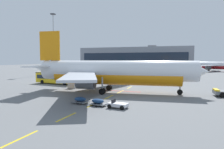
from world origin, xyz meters
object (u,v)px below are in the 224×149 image
(baggage_train, at_px, (98,102))
(apron_light_mast_near, at_px, (53,37))
(apron_shuttle_bus, at_px, (56,77))
(airliner_mid_left, at_px, (70,66))
(airliner_far_center, at_px, (205,65))
(uld_cargo_container, at_px, (73,85))
(catering_truck, at_px, (69,74))
(airliner_foreground, at_px, (113,72))

(baggage_train, xyz_separation_m, apron_light_mast_near, (-45.89, 53.19, 15.97))
(apron_shuttle_bus, bearing_deg, airliner_mid_left, 117.67)
(airliner_far_center, relative_size, baggage_train, 3.23)
(airliner_mid_left, bearing_deg, uld_cargo_container, -57.56)
(apron_shuttle_bus, relative_size, apron_light_mast_near, 0.46)
(baggage_train, bearing_deg, catering_truck, 128.07)
(airliner_mid_left, relative_size, catering_truck, 3.98)
(airliner_mid_left, bearing_deg, baggage_train, -55.24)
(apron_shuttle_bus, bearing_deg, airliner_foreground, -22.87)
(catering_truck, bearing_deg, apron_light_mast_near, 134.22)
(airliner_mid_left, xyz_separation_m, catering_truck, (19.05, -31.44, -1.40))
(airliner_far_center, distance_m, apron_light_mast_near, 79.92)
(baggage_train, bearing_deg, airliner_foreground, 100.21)
(catering_truck, height_order, apron_light_mast_near, apron_light_mast_near)
(baggage_train, height_order, apron_light_mast_near, apron_light_mast_near)
(airliner_mid_left, distance_m, apron_light_mast_near, 16.51)
(apron_shuttle_bus, bearing_deg, apron_light_mast_near, 126.71)
(airliner_foreground, relative_size, apron_light_mast_near, 1.30)
(airliner_foreground, distance_m, baggage_train, 12.42)
(airliner_foreground, height_order, uld_cargo_container, airliner_foreground)
(airliner_foreground, distance_m, uld_cargo_container, 11.21)
(airliner_mid_left, bearing_deg, apron_shuttle_bus, -62.33)
(catering_truck, distance_m, uld_cargo_container, 20.49)
(apron_light_mast_near, bearing_deg, catering_truck, -45.78)
(airliner_mid_left, distance_m, uld_cargo_container, 57.25)
(apron_shuttle_bus, bearing_deg, baggage_train, -43.27)
(airliner_foreground, relative_size, catering_truck, 5.20)
(airliner_mid_left, xyz_separation_m, apron_light_mast_near, (-2.59, -9.20, 13.46))
(airliner_mid_left, xyz_separation_m, uld_cargo_container, (30.69, -48.28, -2.24))
(baggage_train, bearing_deg, apron_light_mast_near, 130.78)
(catering_truck, distance_m, baggage_train, 39.33)
(apron_light_mast_near, bearing_deg, airliner_foreground, -43.44)
(airliner_foreground, distance_m, catering_truck, 29.39)
(airliner_far_center, relative_size, catering_truck, 4.21)
(catering_truck, relative_size, uld_cargo_container, 4.12)
(apron_shuttle_bus, bearing_deg, uld_cargo_container, -33.88)
(catering_truck, distance_m, apron_light_mast_near, 34.41)
(airliner_mid_left, height_order, apron_light_mast_near, apron_light_mast_near)
(apron_shuttle_bus, bearing_deg, catering_truck, 106.54)
(airliner_mid_left, relative_size, baggage_train, 3.05)
(catering_truck, xyz_separation_m, apron_light_mast_near, (-21.64, 22.24, 14.85))
(baggage_train, xyz_separation_m, uld_cargo_container, (-12.61, 14.11, 0.28))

